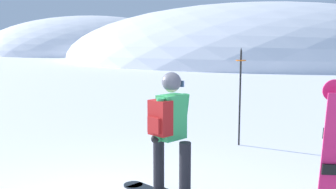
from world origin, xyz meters
The scene contains 5 objects.
ridge_peak_main centered at (6.66, 38.26, 0.00)m, with size 40.11×36.10×11.31m.
ridge_peak_far centered at (-15.26, 51.82, 0.00)m, with size 30.68×27.61×10.51m.
snowboarder_main centered at (0.54, 0.78, 0.92)m, with size 1.49×1.27×1.71m.
spare_snowboard centered at (2.57, 0.73, 0.83)m, with size 0.28×0.29×1.64m.
piste_marker_near centered at (1.67, 3.72, 1.12)m, with size 0.20×0.20×1.97m.
Camera 1 is at (0.99, -4.22, 2.14)m, focal length 42.72 mm.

